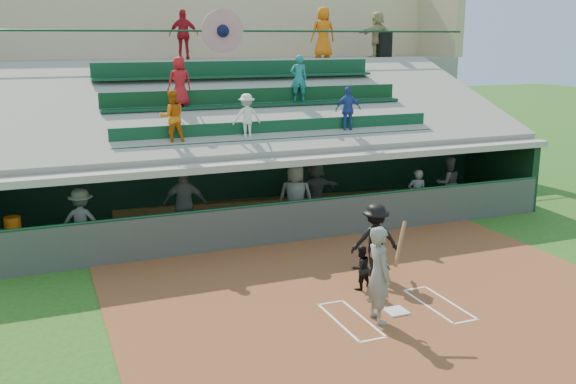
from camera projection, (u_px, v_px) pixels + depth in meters
name	position (u px, v px, depth m)	size (l,w,h in m)	color
ground	(396.00, 313.00, 12.89)	(100.00, 100.00, 0.00)	#235016
dirt_slab	(383.00, 303.00, 13.34)	(11.00, 9.00, 0.02)	brown
home_plate	(396.00, 311.00, 12.88)	(0.43, 0.43, 0.03)	silver
batters_box_chalk	(396.00, 312.00, 12.88)	(2.65, 1.85, 0.01)	white
dugout_floor	(277.00, 224.00, 18.97)	(16.00, 3.50, 0.04)	gray
concourse_slab	(214.00, 120.00, 24.52)	(20.00, 3.00, 4.60)	gray
grandstand	(237.00, 131.00, 21.83)	(20.40, 10.40, 7.80)	#474C47
batter_at_plate	(379.00, 274.00, 12.27)	(0.88, 0.78, 1.95)	#60635D
catcher	(361.00, 268.00, 13.94)	(0.48, 0.37, 0.98)	black
home_umpire	(375.00, 240.00, 14.69)	(1.10, 0.63, 1.70)	black
dugout_bench	(265.00, 206.00, 20.08)	(14.50, 0.43, 0.43)	olive
white_table	(16.00, 248.00, 15.52)	(0.89, 0.67, 0.78)	white
water_cooler	(13.00, 225.00, 15.39)	(0.39, 0.39, 0.39)	#DC5E0C
dugout_player_a	(82.00, 221.00, 16.11)	(1.10, 0.63, 1.70)	#5E615B
dugout_player_b	(185.00, 204.00, 17.18)	(1.16, 0.48, 1.99)	#525550
dugout_player_c	(296.00, 198.00, 17.86)	(0.97, 0.63, 1.99)	#50524E
dugout_player_d	(315.00, 189.00, 19.30)	(1.65, 0.53, 1.78)	#52544F
dugout_player_e	(417.00, 195.00, 19.14)	(0.56, 0.37, 1.54)	#50534E
dugout_player_f	(448.00, 183.00, 20.39)	(0.81, 0.63, 1.67)	#50534E
trash_bin	(384.00, 45.00, 25.80)	(0.65, 0.65, 0.97)	black
concourse_staff_a	(184.00, 35.00, 22.89)	(1.03, 0.43, 1.76)	#AF1420
concourse_staff_b	(323.00, 32.00, 24.79)	(0.95, 0.62, 1.93)	orange
concourse_staff_c	(377.00, 34.00, 25.72)	(1.67, 0.53, 1.80)	tan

